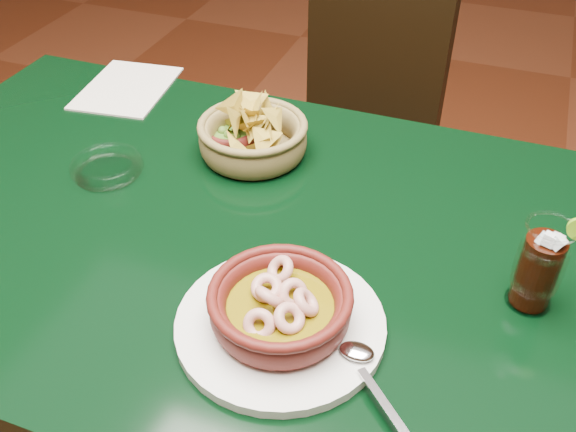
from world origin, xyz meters
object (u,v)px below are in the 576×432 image
(dining_table, at_px, (212,265))
(chip_basket, at_px, (253,137))
(shrimp_plate, at_px, (281,311))
(cola_drink, at_px, (539,266))
(dining_chair, at_px, (347,141))

(dining_table, distance_m, chip_basket, 0.23)
(shrimp_plate, xyz_separation_m, cola_drink, (0.29, 0.16, 0.03))
(chip_basket, xyz_separation_m, cola_drink, (0.48, -0.20, 0.03))
(dining_chair, xyz_separation_m, cola_drink, (0.44, -0.71, 0.33))
(chip_basket, distance_m, cola_drink, 0.52)
(dining_table, distance_m, shrimp_plate, 0.28)
(chip_basket, bearing_deg, cola_drink, -22.63)
(shrimp_plate, xyz_separation_m, chip_basket, (-0.19, 0.36, 0.00))
(chip_basket, height_order, cola_drink, cola_drink)
(cola_drink, bearing_deg, dining_chair, 121.81)
(shrimp_plate, bearing_deg, dining_table, 137.94)
(shrimp_plate, bearing_deg, dining_chair, 99.81)
(shrimp_plate, distance_m, chip_basket, 0.40)
(dining_table, height_order, chip_basket, chip_basket)
(dining_chair, xyz_separation_m, chip_basket, (-0.04, -0.51, 0.30))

